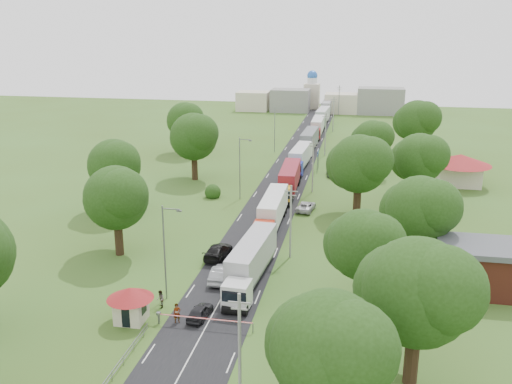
% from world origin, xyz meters
% --- Properties ---
extents(ground, '(260.00, 260.00, 0.00)m').
position_xyz_m(ground, '(0.00, 0.00, 0.00)').
color(ground, '#3D551C').
rests_on(ground, ground).
extents(road, '(8.00, 200.00, 0.04)m').
position_xyz_m(road, '(0.00, 20.00, 0.00)').
color(road, black).
rests_on(road, ground).
extents(boom_barrier, '(9.22, 0.35, 1.18)m').
position_xyz_m(boom_barrier, '(-1.36, -25.00, 0.89)').
color(boom_barrier, slate).
rests_on(boom_barrier, ground).
extents(guard_booth, '(4.40, 4.40, 3.45)m').
position_xyz_m(guard_booth, '(-7.20, -25.00, 2.16)').
color(guard_booth, beige).
rests_on(guard_booth, ground).
extents(info_sign, '(0.12, 3.10, 4.10)m').
position_xyz_m(info_sign, '(5.20, 35.00, 3.00)').
color(info_sign, slate).
rests_on(info_sign, ground).
extents(pole_0, '(1.60, 0.24, 9.00)m').
position_xyz_m(pole_0, '(5.50, -35.00, 4.68)').
color(pole_0, gray).
rests_on(pole_0, ground).
extents(pole_1, '(1.60, 0.24, 9.00)m').
position_xyz_m(pole_1, '(5.50, -7.00, 4.68)').
color(pole_1, gray).
rests_on(pole_1, ground).
extents(pole_2, '(1.60, 0.24, 9.00)m').
position_xyz_m(pole_2, '(5.50, 21.00, 4.68)').
color(pole_2, gray).
rests_on(pole_2, ground).
extents(pole_3, '(1.60, 0.24, 9.00)m').
position_xyz_m(pole_3, '(5.50, 49.00, 4.68)').
color(pole_3, gray).
rests_on(pole_3, ground).
extents(pole_4, '(1.60, 0.24, 9.00)m').
position_xyz_m(pole_4, '(5.50, 77.00, 4.68)').
color(pole_4, gray).
rests_on(pole_4, ground).
extents(pole_5, '(1.60, 0.24, 9.00)m').
position_xyz_m(pole_5, '(5.50, 105.00, 4.68)').
color(pole_5, gray).
rests_on(pole_5, ground).
extents(lamp_0, '(2.03, 0.22, 10.00)m').
position_xyz_m(lamp_0, '(-5.35, -20.00, 5.55)').
color(lamp_0, slate).
rests_on(lamp_0, ground).
extents(lamp_1, '(2.03, 0.22, 10.00)m').
position_xyz_m(lamp_1, '(-5.35, 15.00, 5.55)').
color(lamp_1, slate).
rests_on(lamp_1, ground).
extents(lamp_2, '(2.03, 0.22, 10.00)m').
position_xyz_m(lamp_2, '(-5.35, 50.00, 5.55)').
color(lamp_2, slate).
rests_on(lamp_2, ground).
extents(tree_0, '(8.80, 8.80, 11.07)m').
position_xyz_m(tree_0, '(11.99, -37.84, 7.22)').
color(tree_0, '#382616').
rests_on(tree_0, ground).
extents(tree_1, '(9.60, 9.60, 12.05)m').
position_xyz_m(tree_1, '(17.99, -29.83, 7.85)').
color(tree_1, '#382616').
rests_on(tree_1, ground).
extents(tree_2, '(8.00, 8.00, 10.10)m').
position_xyz_m(tree_2, '(13.99, -17.86, 6.60)').
color(tree_2, '#382616').
rests_on(tree_2, ground).
extents(tree_3, '(8.80, 8.80, 11.07)m').
position_xyz_m(tree_3, '(19.99, -7.84, 7.22)').
color(tree_3, '#382616').
rests_on(tree_3, ground).
extents(tree_4, '(9.60, 9.60, 12.05)m').
position_xyz_m(tree_4, '(12.99, 10.17, 7.85)').
color(tree_4, '#382616').
rests_on(tree_4, ground).
extents(tree_5, '(8.80, 8.80, 11.07)m').
position_xyz_m(tree_5, '(21.99, 18.16, 7.22)').
color(tree_5, '#382616').
rests_on(tree_5, ground).
extents(tree_6, '(8.00, 8.00, 10.10)m').
position_xyz_m(tree_6, '(14.99, 35.14, 6.60)').
color(tree_6, '#382616').
rests_on(tree_6, ground).
extents(tree_7, '(9.60, 9.60, 12.05)m').
position_xyz_m(tree_7, '(23.99, 50.17, 7.85)').
color(tree_7, '#382616').
rests_on(tree_7, ground).
extents(tree_10, '(8.80, 8.80, 11.07)m').
position_xyz_m(tree_10, '(-15.01, -9.84, 7.22)').
color(tree_10, '#382616').
rests_on(tree_10, ground).
extents(tree_11, '(8.80, 8.80, 11.07)m').
position_xyz_m(tree_11, '(-22.01, 5.16, 7.22)').
color(tree_11, '#382616').
rests_on(tree_11, ground).
extents(tree_12, '(9.60, 9.60, 12.05)m').
position_xyz_m(tree_12, '(-16.01, 25.17, 7.85)').
color(tree_12, '#382616').
rests_on(tree_12, ground).
extents(tree_13, '(8.80, 8.80, 11.07)m').
position_xyz_m(tree_13, '(-24.01, 45.16, 7.22)').
color(tree_13, '#382616').
rests_on(tree_13, ground).
extents(house_brick, '(8.60, 6.60, 5.20)m').
position_xyz_m(house_brick, '(26.00, -12.00, 2.65)').
color(house_brick, maroon).
rests_on(house_brick, ground).
extents(house_cream, '(10.08, 10.08, 5.80)m').
position_xyz_m(house_cream, '(30.00, 30.00, 3.64)').
color(house_cream, beige).
rests_on(house_cream, ground).
extents(distant_town, '(52.00, 8.00, 8.00)m').
position_xyz_m(distant_town, '(0.68, 110.00, 3.49)').
color(distant_town, gray).
rests_on(distant_town, ground).
extents(church, '(5.00, 5.00, 12.30)m').
position_xyz_m(church, '(-4.00, 118.00, 5.39)').
color(church, beige).
rests_on(church, ground).
extents(truck_0, '(3.49, 15.56, 4.30)m').
position_xyz_m(truck_0, '(2.11, -14.37, 2.28)').
color(truck_0, silver).
rests_on(truck_0, ground).
extents(truck_1, '(2.78, 15.20, 4.21)m').
position_xyz_m(truck_1, '(1.61, 3.20, 2.23)').
color(truck_1, red).
rests_on(truck_1, ground).
extents(truck_2, '(3.17, 15.52, 4.29)m').
position_xyz_m(truck_2, '(1.72, 19.69, 2.28)').
color(truck_2, gold).
rests_on(truck_2, ground).
extents(truck_3, '(3.17, 14.98, 4.14)m').
position_xyz_m(truck_3, '(1.61, 36.18, 2.20)').
color(truck_3, '#1B26A4').
rests_on(truck_3, ground).
extents(truck_4, '(3.03, 15.47, 4.28)m').
position_xyz_m(truck_4, '(1.72, 52.90, 2.27)').
color(truck_4, silver).
rests_on(truck_4, ground).
extents(truck_5, '(2.67, 15.04, 4.17)m').
position_xyz_m(truck_5, '(1.99, 71.01, 2.21)').
color(truck_5, maroon).
rests_on(truck_5, ground).
extents(truck_6, '(3.20, 15.29, 4.23)m').
position_xyz_m(truck_6, '(1.97, 87.21, 2.24)').
color(truck_6, '#26672E').
rests_on(truck_6, ground).
extents(truck_7, '(3.08, 15.23, 4.21)m').
position_xyz_m(truck_7, '(1.94, 104.90, 2.23)').
color(truck_7, silver).
rests_on(truck_7, ground).
extents(car_lane_front, '(1.97, 4.04, 1.33)m').
position_xyz_m(car_lane_front, '(-1.00, -23.27, 0.66)').
color(car_lane_front, black).
rests_on(car_lane_front, ground).
extents(car_lane_mid, '(1.76, 4.97, 1.63)m').
position_xyz_m(car_lane_mid, '(-1.09, -14.89, 0.82)').
color(car_lane_mid, gray).
rests_on(car_lane_mid, ground).
extents(car_lane_rear, '(2.75, 5.78, 1.63)m').
position_xyz_m(car_lane_rear, '(-3.00, -8.71, 0.81)').
color(car_lane_rear, black).
rests_on(car_lane_rear, ground).
extents(car_verge_near, '(2.89, 5.18, 1.37)m').
position_xyz_m(car_verge_near, '(5.50, 11.00, 0.69)').
color(car_verge_near, silver).
rests_on(car_verge_near, ground).
extents(car_verge_far, '(2.27, 4.51, 1.47)m').
position_xyz_m(car_verge_far, '(8.00, 32.15, 0.74)').
color(car_verge_far, slate).
rests_on(car_verge_far, ground).
extents(pedestrian_near, '(0.83, 0.73, 1.92)m').
position_xyz_m(pedestrian_near, '(-2.86, -24.50, 0.96)').
color(pedestrian_near, gray).
rests_on(pedestrian_near, ground).
extents(pedestrian_booth, '(0.98, 1.08, 1.80)m').
position_xyz_m(pedestrian_booth, '(-5.41, -22.00, 0.90)').
color(pedestrian_booth, gray).
rests_on(pedestrian_booth, ground).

